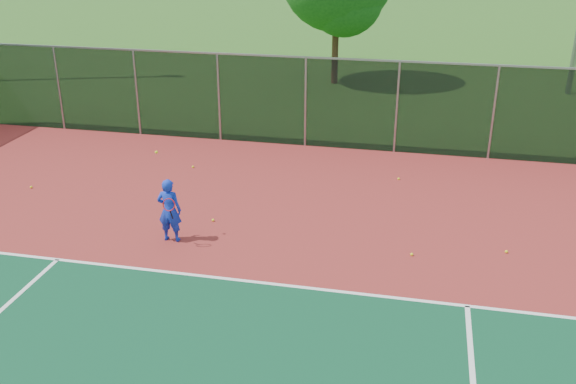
# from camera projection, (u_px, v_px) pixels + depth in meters

# --- Properties ---
(court_apron) EXTENTS (30.00, 20.00, 0.02)m
(court_apron) POSITION_uv_depth(u_px,v_px,m) (362.00, 323.00, 12.26)
(court_apron) COLOR maroon
(court_apron) RESTS_ON ground
(fence_back) EXTENTS (30.00, 0.06, 3.03)m
(fence_back) POSITION_uv_depth(u_px,v_px,m) (397.00, 106.00, 20.64)
(fence_back) COLOR black
(fence_back) RESTS_ON court_apron
(tennis_player) EXTENTS (0.60, 0.61, 2.22)m
(tennis_player) POSITION_uv_depth(u_px,v_px,m) (169.00, 210.00, 15.10)
(tennis_player) COLOR #1531C4
(tennis_player) RESTS_ON court_apron
(practice_ball_1) EXTENTS (0.07, 0.07, 0.07)m
(practice_ball_1) POSITION_uv_depth(u_px,v_px,m) (412.00, 254.00, 14.68)
(practice_ball_1) COLOR yellow
(practice_ball_1) RESTS_ON court_apron
(practice_ball_2) EXTENTS (0.07, 0.07, 0.07)m
(practice_ball_2) POSITION_uv_depth(u_px,v_px,m) (399.00, 179.00, 18.93)
(practice_ball_2) COLOR yellow
(practice_ball_2) RESTS_ON court_apron
(practice_ball_3) EXTENTS (0.07, 0.07, 0.07)m
(practice_ball_3) POSITION_uv_depth(u_px,v_px,m) (193.00, 167.00, 19.84)
(practice_ball_3) COLOR yellow
(practice_ball_3) RESTS_ON court_apron
(practice_ball_4) EXTENTS (0.07, 0.07, 0.07)m
(practice_ball_4) POSITION_uv_depth(u_px,v_px,m) (213.00, 220.00, 16.34)
(practice_ball_4) COLOR yellow
(practice_ball_4) RESTS_ON court_apron
(practice_ball_5) EXTENTS (0.07, 0.07, 0.07)m
(practice_ball_5) POSITION_uv_depth(u_px,v_px,m) (31.00, 187.00, 18.35)
(practice_ball_5) COLOR yellow
(practice_ball_5) RESTS_ON court_apron
(practice_ball_6) EXTENTS (0.07, 0.07, 0.07)m
(practice_ball_6) POSITION_uv_depth(u_px,v_px,m) (506.00, 252.00, 14.80)
(practice_ball_6) COLOR yellow
(practice_ball_6) RESTS_ON court_apron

